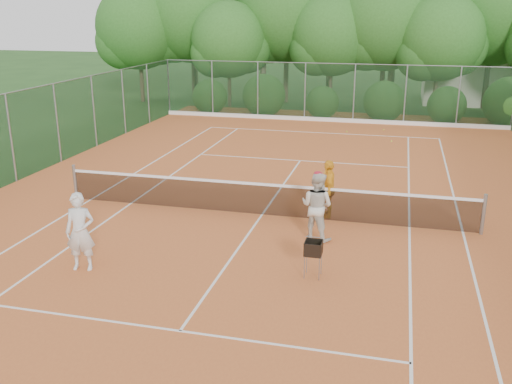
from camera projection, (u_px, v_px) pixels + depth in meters
The scene contains 14 objects.
ground at pixel (262, 216), 16.37m from camera, with size 120.00×120.00×0.00m, color #224719.
clay_court at pixel (262, 215), 16.37m from camera, with size 18.00×36.00×0.02m, color #C7632D.
club_building at pixel (489, 79), 35.98m from camera, with size 8.00×5.00×3.00m, color beige.
tennis_net at pixel (262, 198), 16.21m from camera, with size 11.97×0.10×1.10m.
player_white at pixel (80, 232), 12.70m from camera, with size 0.66×0.43×1.80m, color silver.
player_center_grp at pixel (317, 206), 14.42m from camera, with size 1.04×0.93×1.80m.
player_yellow at pixel (328, 189), 16.01m from camera, with size 0.97×0.40×1.66m, color #F9AE21.
ball_hopper at pixel (313, 249), 12.40m from camera, with size 0.36×0.36×0.83m.
stray_ball_a at pixel (347, 131), 27.48m from camera, with size 0.07×0.07×0.07m, color #B1D130.
stray_ball_b at pixel (384, 130), 27.85m from camera, with size 0.07×0.07×0.07m, color yellow.
stray_ball_c at pixel (391, 141), 25.43m from camera, with size 0.07×0.07×0.07m, color #CBD932.
court_markings at pixel (262, 215), 16.36m from camera, with size 11.03×23.83×0.01m.
fence_back at pixel (329, 93), 29.76m from camera, with size 18.07×0.07×3.00m.
tropical_treeline at pixel (368, 19), 33.15m from camera, with size 32.10×8.49×15.03m.
Camera 1 is at (3.60, -14.96, 5.64)m, focal length 40.00 mm.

